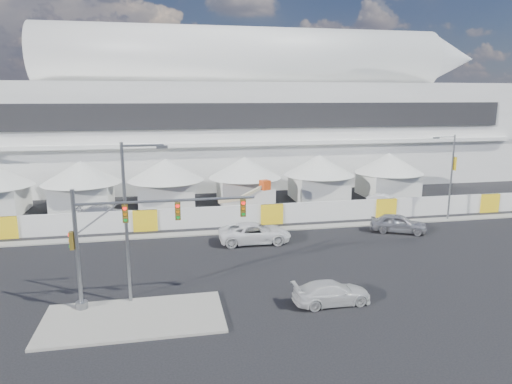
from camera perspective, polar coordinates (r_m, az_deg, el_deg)
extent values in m
plane|color=black|center=(30.30, -3.00, -12.02)|extent=(160.00, 160.00, 0.00)
cube|color=gray|center=(27.40, -15.01, -15.00)|extent=(10.00, 5.00, 0.15)
cube|color=gray|center=(48.09, 19.02, -3.46)|extent=(80.00, 1.20, 0.12)
cube|color=silver|center=(70.62, -1.52, 7.65)|extent=(80.00, 24.00, 14.00)
cube|color=black|center=(58.54, 0.50, 9.51)|extent=(68.00, 0.30, 3.20)
cube|color=silver|center=(58.55, 0.55, 6.07)|extent=(72.00, 0.80, 0.50)
cylinder|color=silver|center=(68.67, -1.27, 16.53)|extent=(57.60, 8.40, 8.40)
cylinder|color=silver|center=(69.01, 0.43, 16.16)|extent=(51.60, 6.80, 6.80)
cylinder|color=silver|center=(69.41, 2.11, 15.78)|extent=(45.60, 5.20, 5.20)
cone|color=silver|center=(81.06, 23.10, 15.07)|extent=(8.00, 7.60, 7.60)
cube|color=silver|center=(53.34, -20.82, -0.52)|extent=(6.00, 6.00, 3.00)
cone|color=silver|center=(52.86, -21.04, 2.34)|extent=(8.40, 8.40, 2.40)
cube|color=silver|center=(52.55, -11.12, -0.13)|extent=(6.00, 6.00, 3.00)
cone|color=silver|center=(52.06, -11.24, 2.77)|extent=(8.40, 8.40, 2.40)
cube|color=silver|center=(53.28, -1.40, 0.26)|extent=(6.00, 6.00, 3.00)
cone|color=silver|center=(52.80, -1.42, 3.13)|extent=(8.40, 8.40, 2.40)
cube|color=silver|center=(55.49, 7.80, 0.62)|extent=(6.00, 6.00, 3.00)
cone|color=silver|center=(55.03, 7.87, 3.38)|extent=(8.40, 8.40, 2.40)
cube|color=silver|center=(59.00, 16.09, 0.94)|extent=(6.00, 6.00, 3.00)
cone|color=silver|center=(58.57, 16.25, 3.53)|extent=(8.40, 8.40, 2.40)
cube|color=silver|center=(44.52, 1.96, -2.76)|extent=(70.00, 0.25, 2.00)
imported|color=#B1B1B6|center=(43.86, 17.36, -3.74)|extent=(3.92, 5.37, 1.70)
imported|color=white|center=(38.95, -0.14, -5.14)|extent=(3.03, 6.22, 1.70)
imported|color=silver|center=(28.47, 9.44, -12.31)|extent=(2.04, 4.79, 1.38)
imported|color=silver|center=(53.85, 15.76, -1.00)|extent=(3.37, 4.03, 1.30)
imported|color=silver|center=(48.43, -18.48, -2.49)|extent=(2.37, 5.19, 1.47)
cylinder|color=gray|center=(28.01, -21.46, -6.80)|extent=(0.24, 0.24, 7.10)
cylinder|color=gray|center=(29.22, -20.94, -13.04)|extent=(0.69, 0.69, 0.40)
cylinder|color=gray|center=(26.81, -11.05, -1.08)|extent=(10.27, 0.16, 0.16)
cube|color=#594714|center=(27.07, -16.03, -2.61)|extent=(0.32, 0.22, 1.05)
cube|color=#594714|center=(26.97, -9.75, -2.37)|extent=(0.32, 0.22, 1.05)
cube|color=#594714|center=(27.32, -1.63, -2.01)|extent=(0.32, 0.22, 1.05)
cube|color=#594714|center=(27.89, -22.05, -5.66)|extent=(0.22, 0.32, 1.05)
cylinder|color=slate|center=(27.73, -15.92, -3.90)|extent=(0.19, 0.19, 9.60)
cylinder|color=slate|center=(26.80, -13.97, 5.66)|extent=(2.35, 0.13, 0.13)
cube|color=slate|center=(26.78, -11.67, 5.54)|extent=(0.64, 0.27, 0.16)
cylinder|color=slate|center=(49.22, 23.21, 1.62)|extent=(0.17, 0.17, 8.59)
cylinder|color=slate|center=(48.14, 22.57, 6.39)|extent=(2.10, 0.11, 0.11)
cube|color=slate|center=(47.62, 21.60, 6.30)|extent=(0.57, 0.24, 0.14)
cube|color=yellow|center=(49.15, 23.57, 3.26)|extent=(0.03, 0.57, 1.34)
cube|color=#E14B15|center=(46.00, -3.87, -2.87)|extent=(3.95, 2.82, 1.10)
cube|color=beige|center=(45.82, -2.41, -1.04)|extent=(3.67, 1.73, 0.35)
cube|color=beige|center=(46.06, 0.30, -0.19)|extent=(2.86, 1.37, 1.22)
cube|color=#E14B15|center=(46.25, 2.01, 0.48)|extent=(1.17, 1.17, 1.00)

